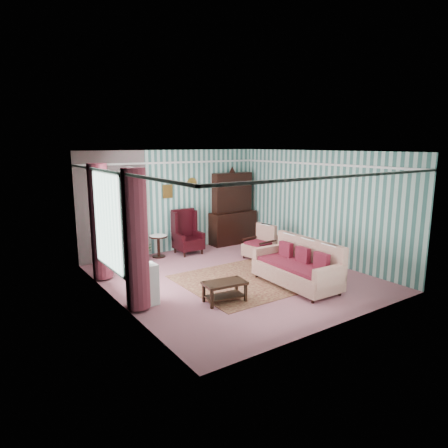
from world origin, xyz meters
TOP-DOWN VIEW (x-y plane):
  - floor at (0.00, 0.00)m, footprint 6.00×6.00m
  - room_shell at (-0.62, 0.18)m, footprint 5.53×6.02m
  - bookcase at (-1.35, 2.84)m, footprint 0.80×0.28m
  - dresser_hutch at (1.90, 2.72)m, footprint 1.50×0.56m
  - wingback_left at (-1.60, 2.45)m, footprint 0.76×0.80m
  - wingback_right at (0.15, 2.45)m, footprint 0.76×0.80m
  - seated_woman at (-1.60, 2.45)m, footprint 0.44×0.40m
  - round_side_table at (-0.70, 2.60)m, footprint 0.50×0.50m
  - nest_table at (2.47, 0.90)m, footprint 0.45×0.38m
  - plant_stand at (-2.40, -0.30)m, footprint 0.55×0.35m
  - rug at (0.30, -0.30)m, footprint 3.20×2.60m
  - sofa at (0.79, -1.19)m, footprint 1.13×2.09m
  - floral_armchair at (1.47, 0.92)m, footprint 0.86×0.84m
  - coffee_table at (-1.01, -1.06)m, footprint 0.89×0.57m
  - potted_plant_a at (-2.42, -0.35)m, footprint 0.45×0.40m
  - potted_plant_b at (-2.37, -0.23)m, footprint 0.28×0.25m
  - potted_plant_c at (-2.52, -0.20)m, footprint 0.28×0.28m

SIDE VIEW (x-z plane):
  - floor at x=0.00m, z-range 0.00..0.00m
  - rug at x=0.30m, z-range 0.00..0.01m
  - coffee_table at x=-1.01m, z-range 0.00..0.41m
  - nest_table at x=2.47m, z-range 0.00..0.54m
  - round_side_table at x=-0.70m, z-range 0.00..0.60m
  - plant_stand at x=-2.40m, z-range 0.00..0.80m
  - sofa at x=0.79m, z-range 0.00..0.97m
  - floral_armchair at x=1.47m, z-range 0.00..1.02m
  - seated_woman at x=-1.60m, z-range 0.00..1.18m
  - wingback_left at x=-1.60m, z-range 0.00..1.25m
  - wingback_right at x=0.15m, z-range 0.00..1.25m
  - potted_plant_c at x=-2.52m, z-range 0.80..1.18m
  - potted_plant_b at x=-2.37m, z-range 0.80..1.22m
  - potted_plant_a at x=-2.42m, z-range 0.80..1.25m
  - bookcase at x=-1.35m, z-range 0.00..2.24m
  - dresser_hutch at x=1.90m, z-range 0.00..2.36m
  - room_shell at x=-0.62m, z-range 0.55..3.46m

